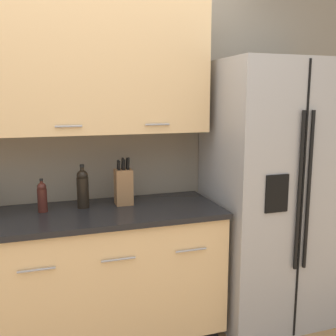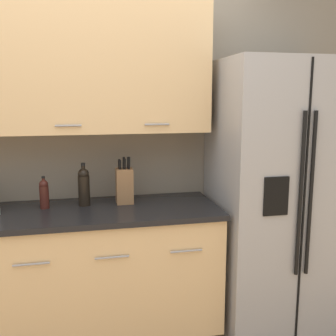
% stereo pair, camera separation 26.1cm
% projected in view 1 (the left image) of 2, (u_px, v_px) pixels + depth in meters
% --- Properties ---
extents(wall_back, '(10.00, 0.39, 2.60)m').
position_uv_depth(wall_back, '(74.00, 123.00, 2.66)').
color(wall_back, gray).
rests_on(wall_back, ground_plane).
extents(counter_unit, '(1.90, 0.64, 0.90)m').
position_uv_depth(counter_unit, '(75.00, 279.00, 2.54)').
color(counter_unit, black).
rests_on(counter_unit, ground_plane).
extents(refrigerator, '(0.85, 0.73, 1.86)m').
position_uv_depth(refrigerator, '(271.00, 193.00, 2.85)').
color(refrigerator, '#9E9EA0').
rests_on(refrigerator, ground_plane).
extents(knife_block, '(0.11, 0.11, 0.32)m').
position_uv_depth(knife_block, '(124.00, 186.00, 2.64)').
color(knife_block, olive).
rests_on(knife_block, counter_unit).
extents(wine_bottle, '(0.08, 0.08, 0.29)m').
position_uv_depth(wine_bottle, '(83.00, 188.00, 2.55)').
color(wine_bottle, black).
rests_on(wine_bottle, counter_unit).
extents(oil_bottle, '(0.06, 0.06, 0.21)m').
position_uv_depth(oil_bottle, '(42.00, 196.00, 2.46)').
color(oil_bottle, '#3D1914').
rests_on(oil_bottle, counter_unit).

